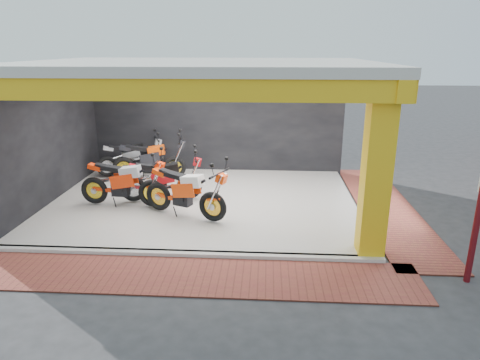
# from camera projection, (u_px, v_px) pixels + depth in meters

# --- Properties ---
(ground) EXTENTS (80.00, 80.00, 0.00)m
(ground) POSITION_uv_depth(u_px,v_px,m) (191.00, 235.00, 9.58)
(ground) COLOR #2D2D30
(ground) RESTS_ON ground
(showroom_floor) EXTENTS (8.00, 6.00, 0.10)m
(showroom_floor) POSITION_uv_depth(u_px,v_px,m) (204.00, 202.00, 11.47)
(showroom_floor) COLOR white
(showroom_floor) RESTS_ON ground
(showroom_ceiling) EXTENTS (8.40, 6.40, 0.20)m
(showroom_ceiling) POSITION_uv_depth(u_px,v_px,m) (200.00, 65.00, 10.41)
(showroom_ceiling) COLOR beige
(showroom_ceiling) RESTS_ON corner_column
(back_wall) EXTENTS (8.20, 0.20, 3.50)m
(back_wall) POSITION_uv_depth(u_px,v_px,m) (216.00, 120.00, 13.91)
(back_wall) COLOR black
(back_wall) RESTS_ON ground
(left_wall) EXTENTS (0.20, 6.20, 3.50)m
(left_wall) POSITION_uv_depth(u_px,v_px,m) (47.00, 138.00, 11.21)
(left_wall) COLOR black
(left_wall) RESTS_ON ground
(corner_column) EXTENTS (0.50, 0.50, 3.50)m
(corner_column) POSITION_uv_depth(u_px,v_px,m) (376.00, 172.00, 8.11)
(corner_column) COLOR gold
(corner_column) RESTS_ON ground
(header_beam_front) EXTENTS (8.40, 0.30, 0.40)m
(header_beam_front) POSITION_uv_depth(u_px,v_px,m) (175.00, 89.00, 7.64)
(header_beam_front) COLOR gold
(header_beam_front) RESTS_ON corner_column
(header_beam_right) EXTENTS (0.30, 6.40, 0.40)m
(header_beam_right) POSITION_uv_depth(u_px,v_px,m) (366.00, 79.00, 10.25)
(header_beam_right) COLOR gold
(header_beam_right) RESTS_ON corner_column
(floor_kerb) EXTENTS (8.00, 0.20, 0.10)m
(floor_kerb) POSITION_uv_depth(u_px,v_px,m) (182.00, 254.00, 8.59)
(floor_kerb) COLOR white
(floor_kerb) RESTS_ON ground
(paver_front) EXTENTS (9.00, 1.40, 0.03)m
(paver_front) POSITION_uv_depth(u_px,v_px,m) (174.00, 275.00, 7.86)
(paver_front) COLOR brown
(paver_front) RESTS_ON ground
(paver_right) EXTENTS (1.40, 7.00, 0.03)m
(paver_right) POSITION_uv_depth(u_px,v_px,m) (386.00, 207.00, 11.18)
(paver_right) COLOR brown
(paver_right) RESTS_ON ground
(signpost) EXTENTS (0.11, 0.38, 2.74)m
(signpost) POSITION_uv_depth(u_px,v_px,m) (480.00, 203.00, 7.24)
(signpost) COLOR #580D12
(signpost) RESTS_ON ground
(moto_hero) EXTENTS (2.56, 1.77, 1.47)m
(moto_hero) POSITION_uv_depth(u_px,v_px,m) (212.00, 192.00, 9.81)
(moto_hero) COLOR #FD420A
(moto_hero) RESTS_ON showroom_floor
(moto_row_a) EXTENTS (2.45, 1.06, 1.46)m
(moto_row_a) POSITION_uv_depth(u_px,v_px,m) (151.00, 180.00, 10.72)
(moto_row_a) COLOR red
(moto_row_a) RESTS_ON showroom_floor
(moto_row_b) EXTENTS (2.38, 1.26, 1.38)m
(moto_row_b) POSITION_uv_depth(u_px,v_px,m) (189.00, 175.00, 11.30)
(moto_row_b) COLOR #B21319
(moto_row_b) RESTS_ON showroom_floor
(moto_row_c) EXTENTS (2.47, 1.21, 1.45)m
(moto_row_c) POSITION_uv_depth(u_px,v_px,m) (174.00, 156.00, 13.08)
(moto_row_c) COLOR black
(moto_row_c) RESTS_ON showroom_floor
(moto_row_d) EXTENTS (2.31, 1.63, 1.33)m
(moto_row_d) POSITION_uv_depth(u_px,v_px,m) (152.00, 153.00, 13.74)
(moto_row_d) COLOR #9B9EA3
(moto_row_d) RESTS_ON showroom_floor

